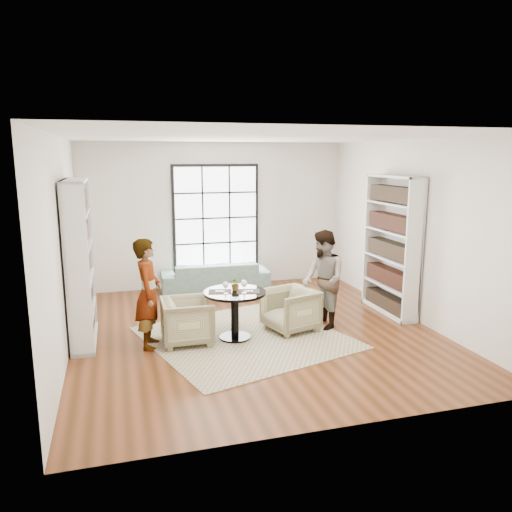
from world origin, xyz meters
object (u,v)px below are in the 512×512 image
object	(u,v)px
sofa	(215,277)
wine_glass_right	(244,284)
person_left	(148,293)
pedestal_table	(235,304)
flower_centerpiece	(236,284)
wine_glass_left	(226,285)
person_right	(323,280)
armchair_right	(290,310)
armchair_left	(188,321)

from	to	relation	value
sofa	wine_glass_right	xyz separation A→B (m)	(-0.13, -2.85, 0.58)
person_left	wine_glass_right	distance (m)	1.38
pedestal_table	flower_centerpiece	size ratio (longest dim) A/B	4.45
sofa	wine_glass_left	bearing A→B (deg)	84.12
person_right	wine_glass_right	xyz separation A→B (m)	(-1.38, -0.28, 0.10)
armchair_right	flower_centerpiece	bearing A→B (deg)	-101.85
sofa	person_right	distance (m)	2.90
person_right	wine_glass_left	distance (m)	1.66
armchair_left	person_right	world-z (taller)	person_right
armchair_right	person_right	distance (m)	0.71
person_right	wine_glass_left	size ratio (longest dim) A/B	8.45
armchair_right	flower_centerpiece	xyz separation A→B (m)	(-0.90, -0.08, 0.51)
wine_glass_right	flower_centerpiece	distance (m)	0.22
pedestal_table	armchair_right	world-z (taller)	pedestal_table
wine_glass_left	wine_glass_right	xyz separation A→B (m)	(0.27, -0.04, 0.01)
flower_centerpiece	person_left	bearing A→B (deg)	-179.44
pedestal_table	armchair_right	distance (m)	0.96
armchair_left	armchair_right	size ratio (longest dim) A/B	1.00
armchair_left	wine_glass_right	xyz separation A→B (m)	(0.81, -0.19, 0.55)
sofa	person_left	bearing A→B (deg)	62.82
armchair_left	person_left	bearing A→B (deg)	90.63
pedestal_table	person_left	xyz separation A→B (m)	(-1.26, 0.04, 0.26)
armchair_right	person_left	bearing A→B (deg)	-104.40
wine_glass_left	flower_centerpiece	size ratio (longest dim) A/B	0.89
wine_glass_right	armchair_left	bearing A→B (deg)	166.73
pedestal_table	wine_glass_left	xyz separation A→B (m)	(-0.16, -0.11, 0.34)
pedestal_table	armchair_right	xyz separation A→B (m)	(0.93, 0.13, -0.20)
armchair_right	wine_glass_right	world-z (taller)	wine_glass_right
person_left	armchair_left	bearing A→B (deg)	-79.58
person_left	wine_glass_left	world-z (taller)	person_left
pedestal_table	person_left	bearing A→B (deg)	178.16
person_right	armchair_right	bearing A→B (deg)	-89.42
person_right	wine_glass_right	world-z (taller)	person_right
person_right	flower_centerpiece	world-z (taller)	person_right
armchair_left	person_left	xyz separation A→B (m)	(-0.55, 0.00, 0.46)
wine_glass_left	wine_glass_right	world-z (taller)	wine_glass_right
wine_glass_right	person_right	bearing A→B (deg)	11.58
sofa	wine_glass_left	size ratio (longest dim) A/B	11.48
pedestal_table	wine_glass_right	xyz separation A→B (m)	(0.11, -0.15, 0.35)
armchair_left	flower_centerpiece	size ratio (longest dim) A/B	3.54
armchair_left	wine_glass_right	world-z (taller)	wine_glass_right
person_right	wine_glass_right	size ratio (longest dim) A/B	7.68
armchair_left	wine_glass_right	bearing A→B (deg)	-102.64
sofa	person_right	world-z (taller)	person_right
wine_glass_left	wine_glass_right	distance (m)	0.27
person_right	wine_glass_right	bearing A→B (deg)	-77.85
armchair_right	person_left	world-z (taller)	person_left
pedestal_table	wine_glass_right	distance (m)	0.40
person_left	person_right	distance (m)	2.74
armchair_left	armchair_right	distance (m)	1.64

